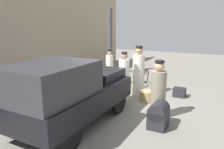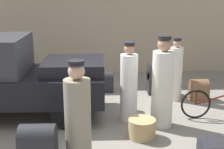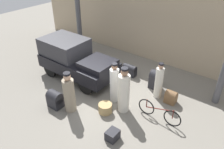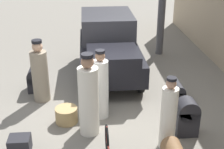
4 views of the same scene
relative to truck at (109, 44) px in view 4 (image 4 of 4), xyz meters
The scene contains 12 objects.
ground_plane 2.30m from the truck, ahead, with size 30.00×30.00×0.00m, color gray.
canopy_pillar_left 2.68m from the truck, 128.57° to the left, with size 0.26×0.26×3.43m.
truck is the anchor object (origin of this frame).
wicker_basket 3.14m from the truck, 23.50° to the right, with size 0.53×0.53×0.37m.
porter_standing_middle 3.34m from the truck, 11.80° to the right, with size 0.44×0.44×1.88m.
porter_lifting_near_truck 2.65m from the truck, ahead, with size 0.37×0.37×1.71m.
conductor_in_dark_uniform 2.53m from the truck, 49.50° to the right, with size 0.43×0.43×1.68m.
porter_with_bicycle 4.03m from the truck, 12.97° to the left, with size 0.33×0.33×1.59m.
suitcase_black_upright 2.69m from the truck, 38.54° to the left, with size 0.67×0.33×0.56m.
trunk_large_brown 3.82m from the truck, 22.36° to the left, with size 0.40×0.49×0.85m.
suitcase_small_leather 2.43m from the truck, 64.57° to the right, with size 0.57×0.46×0.70m.
trunk_wicker_pale 4.44m from the truck, 28.94° to the right, with size 0.36×0.43×0.34m.
Camera 4 is at (7.09, -0.41, 4.07)m, focal length 50.00 mm.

